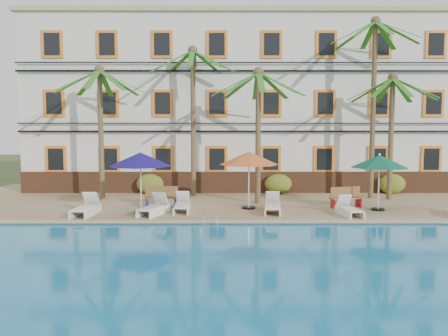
{
  "coord_description": "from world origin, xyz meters",
  "views": [
    {
      "loc": [
        -1.17,
        -17.38,
        3.78
      ],
      "look_at": [
        -1.12,
        3.0,
        2.0
      ],
      "focal_mm": 35.0,
      "sensor_mm": 36.0,
      "label": 1
    }
  ],
  "objects_px": {
    "umbrella_red": "(249,158)",
    "lounger_c": "(182,205)",
    "bench_right": "(345,197)",
    "umbrella_green": "(379,162)",
    "lounger_a": "(86,208)",
    "bench_left": "(161,196)",
    "palm_a": "(100,112)",
    "palm_e": "(392,116)",
    "palm_d": "(374,84)",
    "lounger_e": "(349,209)",
    "umbrella_blue": "(140,160)",
    "palm_b": "(193,100)",
    "lounger_b": "(154,208)",
    "pool_ladder": "(211,223)",
    "palm_c": "(258,114)",
    "lounger_d": "(273,206)"
  },
  "relations": [
    {
      "from": "palm_e",
      "to": "pool_ladder",
      "type": "xyz_separation_m",
      "value": [
        -8.96,
        -5.68,
        -4.21
      ]
    },
    {
      "from": "palm_b",
      "to": "umbrella_red",
      "type": "relative_size",
      "value": 2.98
    },
    {
      "from": "palm_a",
      "to": "lounger_e",
      "type": "xyz_separation_m",
      "value": [
        11.34,
        -4.1,
        -4.15
      ]
    },
    {
      "from": "palm_a",
      "to": "palm_e",
      "type": "xyz_separation_m",
      "value": [
        14.62,
        0.12,
        -0.21
      ]
    },
    {
      "from": "palm_d",
      "to": "lounger_e",
      "type": "xyz_separation_m",
      "value": [
        -2.44,
        -4.53,
        -5.58
      ]
    },
    {
      "from": "palm_d",
      "to": "pool_ladder",
      "type": "bearing_deg",
      "value": -143.55
    },
    {
      "from": "lounger_c",
      "to": "bench_right",
      "type": "height_order",
      "value": "bench_right"
    },
    {
      "from": "umbrella_blue",
      "to": "lounger_c",
      "type": "xyz_separation_m",
      "value": [
        1.71,
        0.35,
        -2.01
      ]
    },
    {
      "from": "lounger_a",
      "to": "bench_left",
      "type": "distance_m",
      "value": 3.49
    },
    {
      "from": "lounger_e",
      "to": "palm_d",
      "type": "bearing_deg",
      "value": 61.74
    },
    {
      "from": "lounger_a",
      "to": "lounger_e",
      "type": "distance_m",
      "value": 10.92
    },
    {
      "from": "lounger_a",
      "to": "bench_right",
      "type": "distance_m",
      "value": 11.45
    },
    {
      "from": "umbrella_red",
      "to": "lounger_c",
      "type": "bearing_deg",
      "value": -166.89
    },
    {
      "from": "umbrella_blue",
      "to": "bench_left",
      "type": "height_order",
      "value": "umbrella_blue"
    },
    {
      "from": "palm_a",
      "to": "palm_d",
      "type": "relative_size",
      "value": 0.73
    },
    {
      "from": "palm_d",
      "to": "bench_left",
      "type": "bearing_deg",
      "value": -166.98
    },
    {
      "from": "umbrella_red",
      "to": "lounger_e",
      "type": "distance_m",
      "value": 4.79
    },
    {
      "from": "lounger_c",
      "to": "lounger_d",
      "type": "bearing_deg",
      "value": -4.14
    },
    {
      "from": "lounger_c",
      "to": "lounger_e",
      "type": "height_order",
      "value": "lounger_c"
    },
    {
      "from": "umbrella_green",
      "to": "lounger_a",
      "type": "bearing_deg",
      "value": -175.25
    },
    {
      "from": "umbrella_green",
      "to": "lounger_b",
      "type": "relative_size",
      "value": 1.28
    },
    {
      "from": "umbrella_green",
      "to": "palm_b",
      "type": "bearing_deg",
      "value": 154.21
    },
    {
      "from": "bench_left",
      "to": "bench_right",
      "type": "relative_size",
      "value": 0.97
    },
    {
      "from": "umbrella_green",
      "to": "lounger_c",
      "type": "bearing_deg",
      "value": -178.18
    },
    {
      "from": "lounger_a",
      "to": "bench_right",
      "type": "relative_size",
      "value": 1.24
    },
    {
      "from": "palm_d",
      "to": "lounger_a",
      "type": "xyz_separation_m",
      "value": [
        -13.36,
        -4.44,
        -5.55
      ]
    },
    {
      "from": "umbrella_green",
      "to": "pool_ladder",
      "type": "relative_size",
      "value": 3.38
    },
    {
      "from": "lounger_d",
      "to": "pool_ladder",
      "type": "relative_size",
      "value": 2.55
    },
    {
      "from": "palm_b",
      "to": "lounger_d",
      "type": "xyz_separation_m",
      "value": [
        3.69,
        -4.62,
        -4.81
      ]
    },
    {
      "from": "palm_a",
      "to": "palm_e",
      "type": "distance_m",
      "value": 14.62
    },
    {
      "from": "palm_b",
      "to": "bench_left",
      "type": "relative_size",
      "value": 5.2
    },
    {
      "from": "palm_e",
      "to": "lounger_c",
      "type": "distance_m",
      "value": 11.5
    },
    {
      "from": "palm_c",
      "to": "lounger_e",
      "type": "xyz_separation_m",
      "value": [
        3.54,
        -3.05,
        -4.01
      ]
    },
    {
      "from": "palm_d",
      "to": "lounger_b",
      "type": "height_order",
      "value": "palm_d"
    },
    {
      "from": "palm_e",
      "to": "lounger_c",
      "type": "height_order",
      "value": "palm_e"
    },
    {
      "from": "umbrella_red",
      "to": "lounger_c",
      "type": "xyz_separation_m",
      "value": [
        -2.93,
        -0.68,
        -1.99
      ]
    },
    {
      "from": "umbrella_green",
      "to": "umbrella_blue",
      "type": "bearing_deg",
      "value": -176.53
    },
    {
      "from": "umbrella_blue",
      "to": "palm_b",
      "type": "bearing_deg",
      "value": 67.73
    },
    {
      "from": "lounger_b",
      "to": "lounger_e",
      "type": "relative_size",
      "value": 1.11
    },
    {
      "from": "lounger_b",
      "to": "pool_ladder",
      "type": "bearing_deg",
      "value": -34.65
    },
    {
      "from": "umbrella_red",
      "to": "lounger_d",
      "type": "bearing_deg",
      "value": -44.94
    },
    {
      "from": "bench_right",
      "to": "umbrella_green",
      "type": "bearing_deg",
      "value": -31.81
    },
    {
      "from": "palm_e",
      "to": "lounger_e",
      "type": "relative_size",
      "value": 3.61
    },
    {
      "from": "palm_b",
      "to": "palm_d",
      "type": "xyz_separation_m",
      "value": [
        9.22,
        -0.66,
        0.75
      ]
    },
    {
      "from": "lounger_a",
      "to": "bench_left",
      "type": "height_order",
      "value": "bench_left"
    },
    {
      "from": "lounger_b",
      "to": "umbrella_green",
      "type": "bearing_deg",
      "value": 5.37
    },
    {
      "from": "palm_c",
      "to": "lounger_d",
      "type": "bearing_deg",
      "value": -79.85
    },
    {
      "from": "palm_a",
      "to": "umbrella_green",
      "type": "relative_size",
      "value": 2.68
    },
    {
      "from": "palm_b",
      "to": "lounger_a",
      "type": "bearing_deg",
      "value": -129.03
    },
    {
      "from": "lounger_c",
      "to": "bench_left",
      "type": "distance_m",
      "value": 1.66
    }
  ]
}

